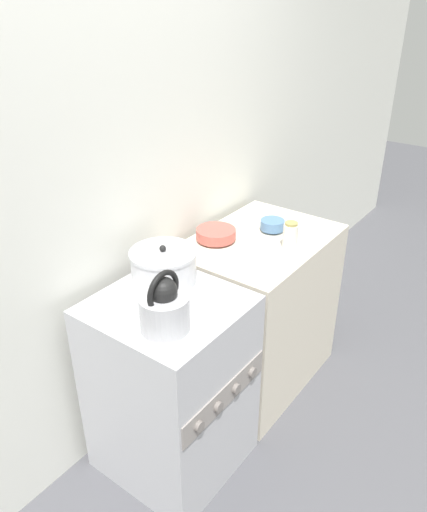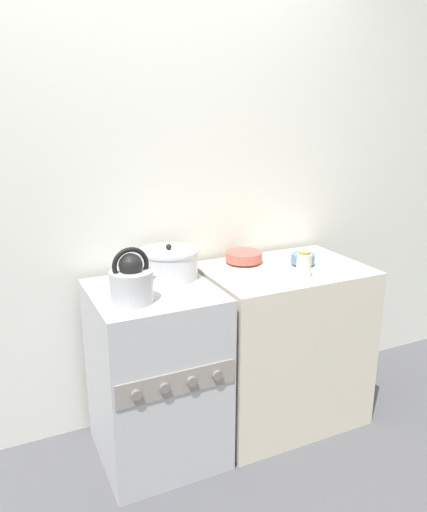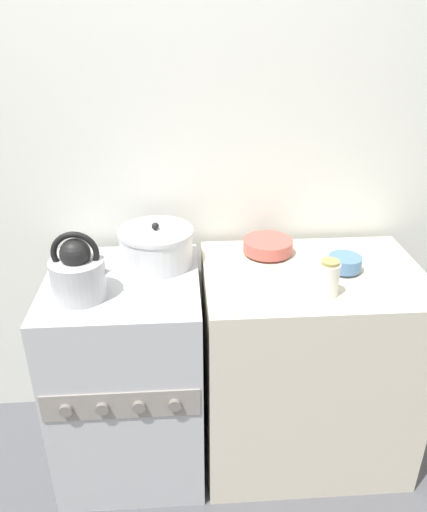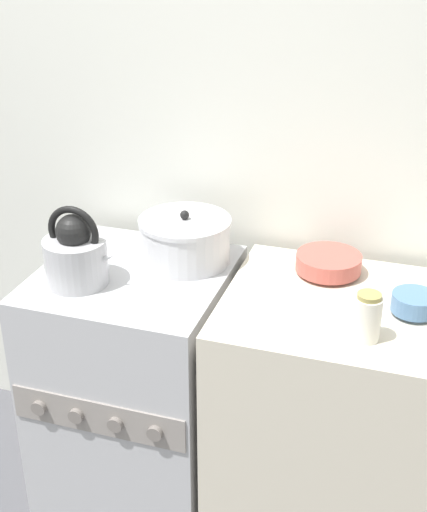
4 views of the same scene
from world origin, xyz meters
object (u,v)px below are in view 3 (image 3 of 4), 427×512
Objects in this scene: stove at (130,374)px; storage_jar at (329,278)px; kettle at (78,272)px; small_ceramic_bowl at (345,263)px; enamel_bowl at (268,246)px; cooking_pot at (156,247)px.

storage_jar is (0.70, -0.15, 0.49)m from stove.
small_ceramic_bowl is (0.93, 0.11, -0.05)m from kettle.
small_ceramic_bowl is 0.19m from storage_jar.
small_ceramic_bowl is (0.26, -0.17, 0.00)m from enamel_bowl.
kettle is 0.85× the size of cooking_pot.
kettle reaches higher than enamel_bowl.
kettle is at bearing -137.73° from cooking_pot.
cooking_pot is (0.12, 0.12, 0.49)m from stove.
storage_jar is at bearing -124.00° from small_ceramic_bowl.
small_ceramic_bowl is at bearing 56.00° from storage_jar.
kettle is 1.96× the size of small_ceramic_bowl.
small_ceramic_bowl is at bearing 0.48° from stove.
enamel_bowl is at bearing 6.22° from cooking_pot.
kettle is 1.85× the size of storage_jar.
storage_jar is (0.58, -0.28, -0.00)m from cooking_pot.
enamel_bowl and small_ceramic_bowl have the same top height.
storage_jar is (0.83, -0.05, -0.03)m from kettle.
kettle is 0.34m from cooking_pot.
small_ceramic_bowl is at bearing -32.86° from enamel_bowl.
small_ceramic_bowl is (0.69, -0.12, -0.03)m from cooking_pot.
enamel_bowl is at bearing 21.86° from kettle.
stove is 0.54m from kettle.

